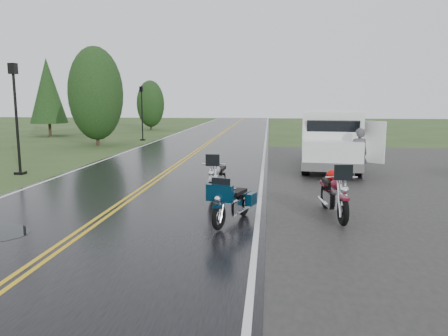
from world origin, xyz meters
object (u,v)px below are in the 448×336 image
at_px(motorcycle_silver, 212,180).
at_px(van_white, 307,144).
at_px(person_at_van, 358,155).
at_px(lamp_post_near_left, 17,119).
at_px(motorcycle_red, 344,199).
at_px(motorcycle_teal, 219,207).
at_px(lamp_post_far_left, 142,113).

bearing_deg(motorcycle_silver, van_white, 62.10).
bearing_deg(person_at_van, lamp_post_near_left, -8.36).
xyz_separation_m(motorcycle_red, van_white, (-0.27, 6.97, 0.56)).
xyz_separation_m(motorcycle_teal, motorcycle_silver, (-0.51, 2.76, 0.07)).
relative_size(person_at_van, lamp_post_near_left, 0.43).
xyz_separation_m(motorcycle_silver, van_white, (3.00, 4.80, 0.59)).
bearing_deg(motorcycle_silver, person_at_van, 44.76).
bearing_deg(lamp_post_far_left, motorcycle_red, -62.66).
xyz_separation_m(motorcycle_red, person_at_van, (1.54, 6.29, 0.25)).
xyz_separation_m(motorcycle_teal, lamp_post_near_left, (-8.61, 6.75, 1.58)).
relative_size(motorcycle_teal, lamp_post_far_left, 0.50).
bearing_deg(motorcycle_red, lamp_post_near_left, 145.88).
bearing_deg(lamp_post_far_left, motorcycle_teal, -69.51).
xyz_separation_m(motorcycle_silver, person_at_van, (4.80, 4.13, 0.28)).
bearing_deg(lamp_post_far_left, lamp_post_near_left, -92.51).
bearing_deg(lamp_post_near_left, van_white, 4.19).
bearing_deg(motorcycle_red, van_white, 86.50).
relative_size(motorcycle_red, lamp_post_far_left, 0.60).
height_order(van_white, lamp_post_far_left, lamp_post_far_left).
bearing_deg(motorcycle_teal, motorcycle_red, 31.40).
height_order(van_white, lamp_post_near_left, lamp_post_near_left).
height_order(motorcycle_silver, person_at_van, person_at_van).
xyz_separation_m(motorcycle_red, motorcycle_silver, (-3.27, 2.17, -0.04)).
distance_m(motorcycle_teal, lamp_post_near_left, 11.06).
distance_m(motorcycle_silver, lamp_post_near_left, 9.16).
distance_m(motorcycle_red, lamp_post_far_left, 23.39).
distance_m(van_white, person_at_van, 1.95).
distance_m(motorcycle_silver, lamp_post_far_left, 20.06).
height_order(person_at_van, lamp_post_near_left, lamp_post_near_left).
relative_size(motorcycle_silver, lamp_post_near_left, 0.51).
xyz_separation_m(motorcycle_teal, lamp_post_far_left, (-7.97, 21.34, 1.36)).
bearing_deg(lamp_post_near_left, person_at_van, 0.61).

